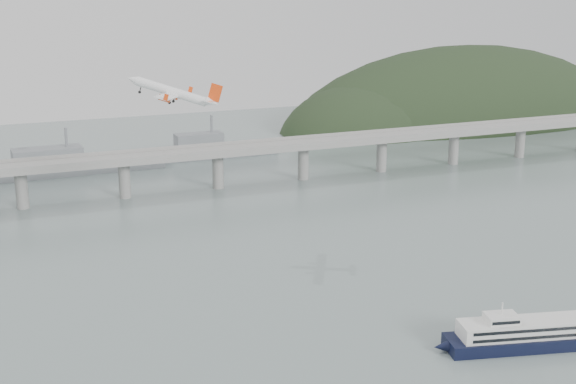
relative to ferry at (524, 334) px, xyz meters
name	(u,v)px	position (x,y,z in m)	size (l,w,h in m)	color
ground	(359,353)	(-47.76, 15.34, -4.04)	(900.00, 900.00, 0.00)	slate
bridge	(179,159)	(-48.91, 215.34, 13.61)	(800.00, 22.00, 23.90)	gray
headland	(477,141)	(237.42, 347.09, -23.38)	(365.00, 155.00, 156.00)	black
ferry	(524,334)	(0.00, 0.00, 0.00)	(77.74, 27.90, 14.89)	black
airliner	(174,93)	(-76.62, 111.68, 63.05)	(32.80, 31.41, 12.77)	white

